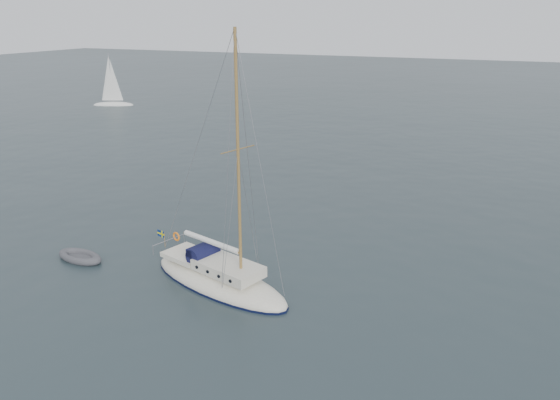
% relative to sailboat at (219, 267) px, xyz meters
% --- Properties ---
extents(ground, '(300.00, 300.00, 0.00)m').
position_rel_sailboat_xyz_m(ground, '(2.79, 2.42, -0.96)').
color(ground, black).
rests_on(ground, ground).
extents(sailboat, '(8.91, 2.67, 12.68)m').
position_rel_sailboat_xyz_m(sailboat, '(0.00, 0.00, 0.00)').
color(sailboat, white).
rests_on(sailboat, ground).
extents(dinghy, '(2.90, 1.31, 0.42)m').
position_rel_sailboat_xyz_m(dinghy, '(-8.34, -0.51, -0.78)').
color(dinghy, '#4C4C51').
rests_on(dinghy, ground).
extents(distant_yacht_a, '(5.86, 3.13, 7.77)m').
position_rel_sailboat_xyz_m(distant_yacht_a, '(-41.87, 42.52, 2.36)').
color(distant_yacht_a, white).
rests_on(distant_yacht_a, ground).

